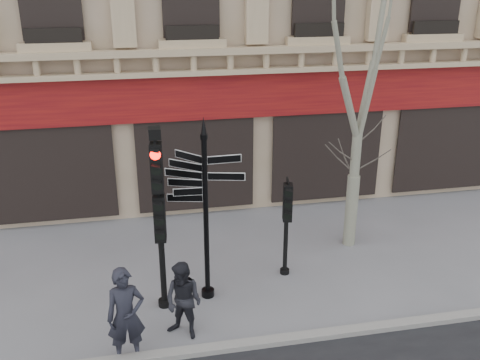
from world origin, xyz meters
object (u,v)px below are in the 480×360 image
object	(u,v)px
fingerpost	(205,181)
pedestrian_a	(126,316)
traffic_signal_secondary	(287,212)
pedestrian_b	(184,301)
plane_tree	(365,42)
traffic_signal_main	(158,199)

from	to	relation	value
fingerpost	pedestrian_a	xyz separation A→B (m)	(-1.75, -1.81, -1.83)
traffic_signal_secondary	pedestrian_b	xyz separation A→B (m)	(-2.62, -1.91, -0.82)
fingerpost	traffic_signal_secondary	xyz separation A→B (m)	(1.96, 0.59, -1.16)
traffic_signal_secondary	plane_tree	distance (m)	4.38
plane_tree	traffic_signal_main	bearing A→B (deg)	-159.32
fingerpost	pedestrian_a	bearing A→B (deg)	-110.76
traffic_signal_secondary	pedestrian_a	bearing A→B (deg)	-135.79
traffic_signal_main	pedestrian_b	size ratio (longest dim) A/B	2.47
traffic_signal_main	plane_tree	distance (m)	6.06
plane_tree	pedestrian_a	world-z (taller)	plane_tree
traffic_signal_secondary	pedestrian_a	xyz separation A→B (m)	(-3.72, -2.40, -0.67)
fingerpost	pedestrian_b	size ratio (longest dim) A/B	2.55
fingerpost	traffic_signal_main	distance (m)	1.03
traffic_signal_main	pedestrian_b	distance (m)	2.09
traffic_signal_secondary	traffic_signal_main	bearing A→B (deg)	-153.81
traffic_signal_secondary	plane_tree	xyz separation A→B (m)	(2.10, 1.12, 3.67)
pedestrian_b	fingerpost	bearing A→B (deg)	100.38
fingerpost	plane_tree	world-z (taller)	plane_tree
pedestrian_b	pedestrian_a	bearing A→B (deg)	-119.05
plane_tree	pedestrian_b	xyz separation A→B (m)	(-4.72, -3.03, -4.49)
traffic_signal_main	plane_tree	size ratio (longest dim) A/B	0.53
pedestrian_a	pedestrian_b	distance (m)	1.22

